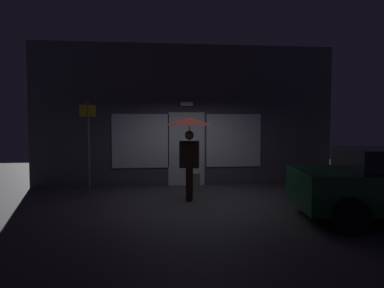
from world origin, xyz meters
TOP-DOWN VIEW (x-y plane):
  - ground_plane at (0.00, 0.00)m, footprint 18.00×18.00m
  - building_facade at (0.00, 2.35)m, footprint 9.10×0.48m
  - person_with_umbrella at (-0.13, 0.08)m, footprint 1.21×1.21m
  - street_sign_post at (-2.65, 0.82)m, footprint 0.40×0.07m
  - sidewalk_bollard at (0.17, 1.18)m, footprint 0.23×0.23m

SIDE VIEW (x-z plane):
  - ground_plane at x=0.00m, z-range 0.00..0.00m
  - sidewalk_bollard at x=0.17m, z-range 0.00..0.52m
  - street_sign_post at x=-2.65m, z-range 0.16..2.61m
  - person_with_umbrella at x=-0.13m, z-range 0.62..2.65m
  - building_facade at x=0.00m, z-range -0.02..4.21m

